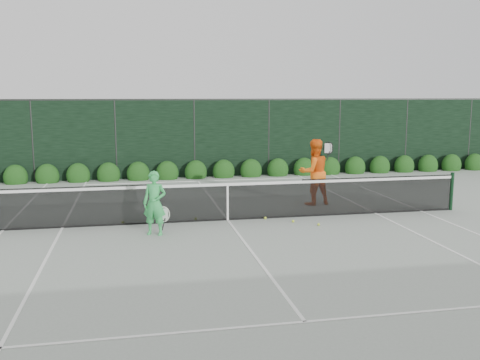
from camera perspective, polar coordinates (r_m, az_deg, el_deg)
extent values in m
plane|color=gray|center=(13.91, -1.32, -4.31)|extent=(80.00, 80.00, 0.00)
cylinder|color=black|center=(16.16, 21.63, -1.13)|extent=(0.10, 0.10, 1.07)
cube|color=black|center=(13.73, -18.88, -2.82)|extent=(4.40, 0.01, 1.02)
cube|color=black|center=(13.81, -1.33, -2.38)|extent=(4.00, 0.01, 0.96)
cube|color=black|center=(15.09, 14.59, -1.57)|extent=(4.40, 0.01, 1.02)
cube|color=white|center=(13.72, -1.33, -0.48)|extent=(12.80, 0.03, 0.07)
cube|color=black|center=(13.91, -1.32, -4.23)|extent=(12.80, 0.02, 0.04)
cube|color=white|center=(13.81, -1.33, -2.47)|extent=(0.05, 0.03, 0.91)
imported|color=green|center=(12.51, -9.10, -2.45)|extent=(0.64, 0.53, 1.49)
torus|color=beige|center=(12.68, -8.18, -3.64)|extent=(0.30, 0.05, 0.30)
cylinder|color=black|center=(12.73, -8.15, -4.69)|extent=(0.10, 0.03, 0.30)
imported|color=orange|center=(15.86, 7.89, 0.85)|extent=(1.05, 0.87, 1.94)
torus|color=black|center=(15.71, 9.40, 3.38)|extent=(0.27, 0.19, 0.30)
cylinder|color=black|center=(15.73, 9.38, 2.51)|extent=(0.10, 0.03, 0.30)
cube|color=white|center=(14.07, -23.99, -4.94)|extent=(0.06, 23.77, 0.01)
cube|color=white|center=(15.78, 18.72, -3.16)|extent=(0.06, 23.77, 0.01)
cube|color=white|center=(13.83, -18.43, -4.85)|extent=(0.06, 23.77, 0.01)
cube|color=white|center=(15.15, 14.22, -3.45)|extent=(0.06, 23.77, 0.01)
cube|color=white|center=(25.52, -5.96, 1.84)|extent=(11.03, 0.06, 0.01)
cube|color=white|center=(20.12, -4.48, -0.11)|extent=(8.23, 0.06, 0.01)
cube|color=white|center=(7.99, 6.95, -14.79)|extent=(8.23, 0.06, 0.01)
cube|color=white|center=(13.91, -1.32, -4.29)|extent=(0.06, 12.80, 0.01)
cube|color=black|center=(21.03, -4.89, 4.38)|extent=(32.00, 0.06, 3.00)
cube|color=#262826|center=(20.96, -4.95, 8.56)|extent=(32.00, 0.06, 0.06)
cylinder|color=#262826|center=(21.22, -21.25, 3.84)|extent=(0.08, 0.08, 3.00)
cylinder|color=#262826|center=(20.91, -13.11, 4.15)|extent=(0.08, 0.08, 3.00)
cylinder|color=#262826|center=(21.03, -4.89, 4.38)|extent=(0.08, 0.08, 3.00)
cylinder|color=#262826|center=(21.57, 3.07, 4.52)|extent=(0.08, 0.08, 3.00)
cylinder|color=#262826|center=(22.50, 10.52, 4.57)|extent=(0.08, 0.08, 3.00)
cylinder|color=#262826|center=(23.77, 17.27, 4.55)|extent=(0.08, 0.08, 3.00)
cylinder|color=#262826|center=(25.34, 23.26, 4.48)|extent=(0.08, 0.08, 3.00)
ellipsoid|color=#0F330E|center=(21.13, -22.81, 0.26)|extent=(0.86, 0.65, 0.94)
ellipsoid|color=#0F330E|center=(20.93, -19.87, 0.36)|extent=(0.86, 0.65, 0.94)
ellipsoid|color=#0F330E|center=(20.80, -16.87, 0.46)|extent=(0.86, 0.65, 0.94)
ellipsoid|color=#0F330E|center=(20.72, -13.84, 0.55)|extent=(0.86, 0.65, 0.94)
ellipsoid|color=#0F330E|center=(20.69, -10.80, 0.65)|extent=(0.86, 0.65, 0.94)
ellipsoid|color=#0F330E|center=(20.73, -7.76, 0.74)|extent=(0.86, 0.65, 0.94)
ellipsoid|color=#0F330E|center=(20.82, -4.74, 0.83)|extent=(0.86, 0.65, 0.94)
ellipsoid|color=#0F330E|center=(20.98, -1.75, 0.92)|extent=(0.86, 0.65, 0.94)
ellipsoid|color=#0F330E|center=(21.18, 1.18, 1.01)|extent=(0.86, 0.65, 0.94)
ellipsoid|color=#0F330E|center=(21.45, 4.05, 1.09)|extent=(0.86, 0.65, 0.94)
ellipsoid|color=#0F330E|center=(21.76, 6.85, 1.16)|extent=(0.86, 0.65, 0.94)
ellipsoid|color=#0F330E|center=(22.13, 9.56, 1.23)|extent=(0.86, 0.65, 0.94)
ellipsoid|color=#0F330E|center=(22.54, 12.17, 1.30)|extent=(0.86, 0.65, 0.94)
ellipsoid|color=#0F330E|center=(23.00, 14.69, 1.35)|extent=(0.86, 0.65, 0.94)
ellipsoid|color=#0F330E|center=(23.50, 17.10, 1.41)|extent=(0.86, 0.65, 0.94)
ellipsoid|color=#0F330E|center=(24.04, 19.41, 1.46)|extent=(0.86, 0.65, 0.94)
ellipsoid|color=#0F330E|center=(24.62, 21.62, 1.51)|extent=(0.86, 0.65, 0.94)
ellipsoid|color=#0F330E|center=(25.23, 23.72, 1.55)|extent=(0.86, 0.65, 0.94)
sphere|color=#BED72F|center=(13.74, 5.69, -4.39)|extent=(0.07, 0.07, 0.07)
sphere|color=#BED72F|center=(14.01, 2.71, -4.08)|extent=(0.07, 0.07, 0.07)
sphere|color=#BED72F|center=(13.48, 8.38, -4.70)|extent=(0.07, 0.07, 0.07)
sphere|color=#BED72F|center=(13.88, -12.40, -4.42)|extent=(0.07, 0.07, 0.07)
sphere|color=#BED72F|center=(13.99, -4.76, -4.12)|extent=(0.07, 0.07, 0.07)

